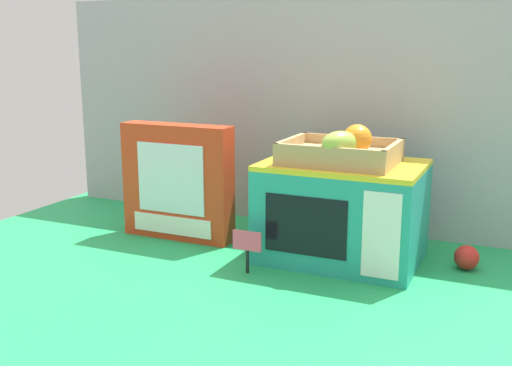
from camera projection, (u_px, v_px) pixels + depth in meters
name	position (u px, v px, depth m)	size (l,w,h in m)	color
ground_plane	(278.00, 249.00, 1.56)	(1.70, 1.70, 0.00)	#219E54
display_back_panel	(314.00, 113.00, 1.72)	(1.61, 0.03, 0.65)	#A0A3A8
toy_microwave	(342.00, 211.00, 1.47)	(0.37, 0.28, 0.24)	teal
food_groups_crate	(342.00, 152.00, 1.41)	(0.26, 0.22, 0.10)	tan
cookie_set_box	(177.00, 182.00, 1.62)	(0.31, 0.07, 0.31)	red
price_sign	(247.00, 245.00, 1.38)	(0.07, 0.01, 0.10)	black
loose_toy_apple	(467.00, 257.00, 1.41)	(0.06, 0.06, 0.06)	red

